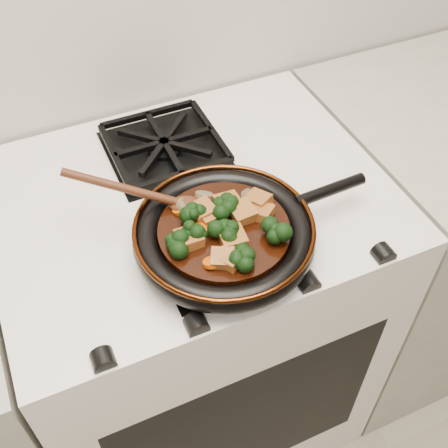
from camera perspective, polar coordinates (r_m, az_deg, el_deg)
name	(u,v)px	position (r m, az deg, el deg)	size (l,w,h in m)	color
stove	(198,321)	(1.44, -2.67, -9.85)	(0.76, 0.60, 0.90)	white
burner_grate_front	(219,240)	(0.98, -0.51, -1.61)	(0.23, 0.23, 0.03)	black
burner_grate_back	(164,146)	(1.17, -6.07, 7.90)	(0.23, 0.23, 0.03)	black
skillet	(225,234)	(0.95, 0.13, -1.01)	(0.44, 0.31, 0.05)	black
braising_sauce	(224,232)	(0.95, 0.00, -0.85)	(0.22, 0.22, 0.02)	black
tofu_cube_0	(210,217)	(0.95, -1.40, 0.74)	(0.03, 0.03, 0.02)	brown
tofu_cube_1	(243,213)	(0.95, 1.92, 1.14)	(0.04, 0.04, 0.02)	brown
tofu_cube_2	(227,203)	(0.97, 0.33, 2.11)	(0.04, 0.04, 0.02)	brown
tofu_cube_3	(233,239)	(0.92, 0.90, -1.50)	(0.04, 0.04, 0.02)	brown
tofu_cube_4	(258,201)	(0.98, 3.47, 2.37)	(0.04, 0.04, 0.02)	brown
tofu_cube_5	(203,211)	(0.96, -2.18, 1.28)	(0.04, 0.04, 0.02)	brown
tofu_cube_6	(229,259)	(0.89, 0.56, -3.53)	(0.04, 0.04, 0.02)	brown
tofu_cube_7	(189,239)	(0.92, -3.60, -1.54)	(0.04, 0.04, 0.02)	brown
tofu_cube_8	(261,212)	(0.96, 3.81, 1.18)	(0.04, 0.04, 0.02)	brown
tofu_cube_9	(223,259)	(0.89, -0.11, -3.58)	(0.04, 0.03, 0.02)	brown
broccoli_floret_0	(193,232)	(0.92, -3.14, -0.82)	(0.06, 0.06, 0.06)	black
broccoli_floret_1	(224,208)	(0.96, 0.00, 1.59)	(0.06, 0.06, 0.05)	black
broccoli_floret_2	(278,231)	(0.92, 5.52, -0.68)	(0.06, 0.06, 0.06)	black
broccoli_floret_3	(244,259)	(0.88, 2.06, -3.58)	(0.06, 0.06, 0.05)	black
broccoli_floret_4	(176,246)	(0.91, -4.92, -2.21)	(0.06, 0.06, 0.05)	black
broccoli_floret_5	(225,235)	(0.92, 0.08, -1.08)	(0.06, 0.06, 0.05)	black
broccoli_floret_6	(196,217)	(0.94, -2.89, 0.73)	(0.06, 0.06, 0.06)	black
carrot_coin_0	(267,209)	(0.97, 4.36, 1.49)	(0.03, 0.03, 0.01)	#CB4605
carrot_coin_1	(204,228)	(0.94, -2.06, -0.38)	(0.03, 0.03, 0.01)	#CB4605
carrot_coin_2	(233,210)	(0.96, 0.96, 1.48)	(0.03, 0.03, 0.01)	#CB4605
carrot_coin_3	(180,209)	(0.97, -4.47, 1.52)	(0.03, 0.03, 0.01)	#CB4605
carrot_coin_4	(212,262)	(0.89, -1.24, -3.92)	(0.03, 0.03, 0.01)	#CB4605
mushroom_slice_0	(204,195)	(0.99, -2.03, 2.93)	(0.03, 0.03, 0.01)	brown
mushroom_slice_1	(250,198)	(0.98, 2.63, 2.68)	(0.03, 0.03, 0.01)	brown
mushroom_slice_2	(186,206)	(0.97, -3.91, 1.80)	(0.03, 0.03, 0.01)	brown
wooden_spoon	(153,196)	(0.97, -7.24, 2.86)	(0.13, 0.08, 0.21)	#49210F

